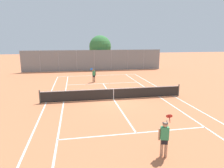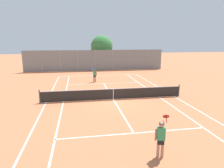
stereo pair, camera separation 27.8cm
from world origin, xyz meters
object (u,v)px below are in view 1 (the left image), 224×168
at_px(player_near_side, 164,137).
at_px(loose_tennis_ball_3, 130,85).
at_px(tennis_net, 114,94).
at_px(tree_behind_left, 99,47).
at_px(loose_tennis_ball_2, 87,79).
at_px(loose_tennis_ball_0, 113,98).
at_px(loose_tennis_ball_1, 141,82).
at_px(player_far_left, 94,75).

height_order(player_near_side, loose_tennis_ball_3, player_near_side).
relative_size(tennis_net, loose_tennis_ball_3, 181.82).
height_order(loose_tennis_ball_3, tree_behind_left, tree_behind_left).
distance_m(tennis_net, loose_tennis_ball_2, 9.66).
relative_size(loose_tennis_ball_2, loose_tennis_ball_3, 1.00).
distance_m(tennis_net, loose_tennis_ball_3, 5.59).
height_order(loose_tennis_ball_0, loose_tennis_ball_2, same).
relative_size(loose_tennis_ball_1, loose_tennis_ball_3, 1.00).
bearing_deg(loose_tennis_ball_1, loose_tennis_ball_3, -140.00).
distance_m(player_near_side, tree_behind_left, 28.07).
bearing_deg(tennis_net, tree_behind_left, 86.41).
height_order(tennis_net, loose_tennis_ball_0, tennis_net).
xyz_separation_m(loose_tennis_ball_0, loose_tennis_ball_1, (4.50, 5.92, 0.00)).
distance_m(player_far_left, loose_tennis_ball_0, 7.17).
bearing_deg(loose_tennis_ball_3, tennis_net, -120.33).
xyz_separation_m(tennis_net, loose_tennis_ball_1, (4.50, 6.22, -0.48)).
bearing_deg(tree_behind_left, tennis_net, -93.59).
xyz_separation_m(loose_tennis_ball_1, tree_behind_left, (-3.30, 12.95, 3.66)).
relative_size(loose_tennis_ball_0, loose_tennis_ball_1, 1.00).
xyz_separation_m(player_near_side, player_far_left, (-1.45, 16.10, 0.00)).
relative_size(loose_tennis_ball_1, tree_behind_left, 0.01).
xyz_separation_m(player_near_side, tree_behind_left, (0.72, 27.92, 2.76)).
bearing_deg(loose_tennis_ball_2, tennis_net, -79.98).
height_order(player_far_left, loose_tennis_ball_3, player_far_left).
bearing_deg(loose_tennis_ball_0, tennis_net, -90.01).
bearing_deg(loose_tennis_ball_3, loose_tennis_ball_1, 40.00).
height_order(player_far_left, loose_tennis_ball_0, player_far_left).
bearing_deg(loose_tennis_ball_2, player_near_side, -83.23).
bearing_deg(player_near_side, player_far_left, 95.15).
bearing_deg(loose_tennis_ball_3, loose_tennis_ball_2, 133.71).
relative_size(loose_tennis_ball_1, loose_tennis_ball_2, 1.00).
distance_m(loose_tennis_ball_2, loose_tennis_ball_3, 6.50).
xyz_separation_m(loose_tennis_ball_3, tree_behind_left, (-1.61, 14.37, 3.66)).
distance_m(tennis_net, loose_tennis_ball_0, 0.57).
relative_size(player_near_side, loose_tennis_ball_3, 26.88).
bearing_deg(tree_behind_left, player_far_left, -100.38).
xyz_separation_m(tennis_net, loose_tennis_ball_3, (2.81, 4.81, -0.48)).
bearing_deg(tennis_net, player_near_side, -86.81).
bearing_deg(loose_tennis_ball_1, tree_behind_left, 104.29).
height_order(loose_tennis_ball_2, loose_tennis_ball_3, same).
height_order(tennis_net, tree_behind_left, tree_behind_left).
xyz_separation_m(player_far_left, tree_behind_left, (2.17, 11.83, 2.76)).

